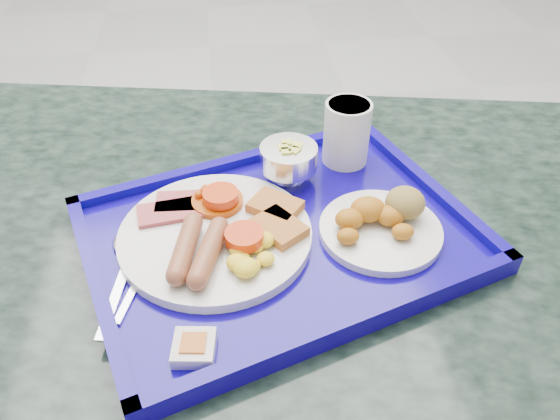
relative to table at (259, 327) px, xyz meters
name	(u,v)px	position (x,y,z in m)	size (l,w,h in m)	color
floor	(216,185)	(-0.08, 1.17, -0.58)	(6.00, 6.00, 0.00)	#9A9A9C
table	(259,327)	(0.00, 0.00, 0.00)	(1.39, 1.06, 0.78)	gray
tray	(280,236)	(0.03, -0.02, 0.21)	(0.59, 0.51, 0.03)	#0E0287
main_plate	(219,233)	(-0.05, -0.02, 0.23)	(0.25, 0.25, 0.04)	silver
bread_plate	(383,221)	(0.17, -0.03, 0.24)	(0.16, 0.16, 0.05)	silver
fruit_bowl	(289,158)	(0.06, 0.10, 0.26)	(0.08, 0.08, 0.06)	silver
juice_cup	(347,131)	(0.16, 0.14, 0.27)	(0.07, 0.07, 0.10)	silver
spoon	(126,254)	(-0.17, -0.04, 0.22)	(0.06, 0.16, 0.01)	silver
knife	(121,283)	(-0.17, -0.09, 0.22)	(0.01, 0.17, 0.00)	silver
jam_packet	(194,347)	(-0.08, -0.20, 0.23)	(0.05, 0.05, 0.02)	silver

